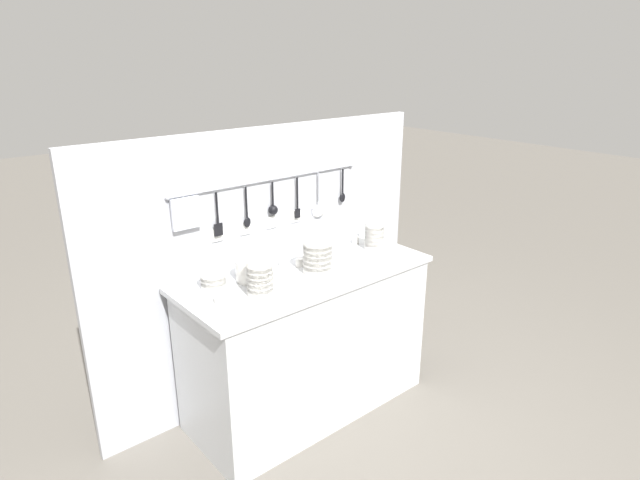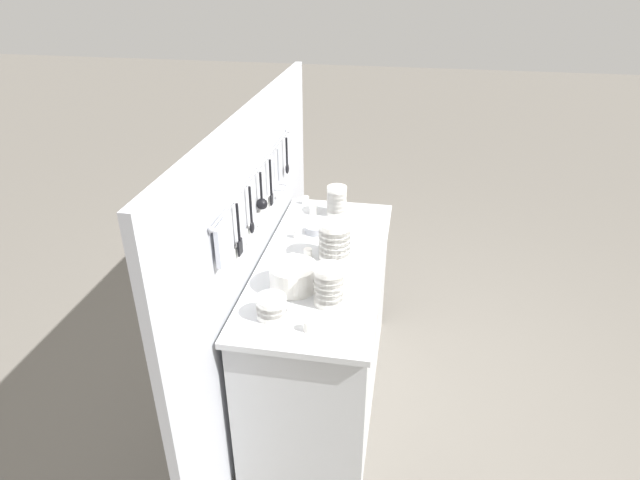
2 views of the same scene
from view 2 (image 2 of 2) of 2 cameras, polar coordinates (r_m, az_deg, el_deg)
The scene contains 15 objects.
ground_plane at distance 3.24m, azimuth 0.21°, elevation -15.69°, with size 20.00×20.00×0.00m, color #666059.
counter at distance 2.95m, azimuth 0.23°, elevation -9.51°, with size 1.44×0.62×0.88m.
back_wall at distance 2.80m, azimuth -6.74°, elevation -2.51°, with size 2.24×0.11×1.64m.
bowl_stack_wide_centre at distance 3.13m, azimuth 1.80°, elevation 4.22°, with size 0.11×0.11×0.17m.
bowl_stack_back_corner at distance 2.29m, azimuth -5.21°, elevation -7.11°, with size 0.13×0.13×0.10m.
bowl_stack_short_front at distance 2.33m, azimuth 0.93°, elevation -4.85°, with size 0.13×0.13×0.19m.
bowl_stack_tall_left at distance 2.67m, azimuth 1.55°, elevation -0.00°, with size 0.16×0.16×0.20m.
plate_stack at distance 2.46m, azimuth -2.85°, elevation -3.90°, with size 0.22×0.22×0.12m.
steel_mixing_bowl at distance 2.95m, azimuth -0.57°, elevation 1.14°, with size 0.11×0.11×0.04m.
cup_front_left at distance 3.16m, azimuth -0.74°, elevation 3.19°, with size 0.04×0.04×0.05m.
cup_edge_near at distance 2.66m, azimuth -2.91°, elevation -2.03°, with size 0.04×0.04×0.05m.
cup_by_caddy at distance 3.29m, azimuth -1.56°, elevation 4.27°, with size 0.04×0.04×0.05m.
cup_edge_far at distance 2.21m, azimuth -1.26°, elevation -9.12°, with size 0.04×0.04×0.05m.
cup_mid_row at distance 2.90m, azimuth -2.45°, elevation 0.69°, with size 0.04×0.04×0.05m.
cup_front_right at distance 2.71m, azimuth -1.30°, elevation -1.39°, with size 0.04×0.04×0.05m.
Camera 2 is at (-2.29, -0.39, 2.26)m, focal length 30.00 mm.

